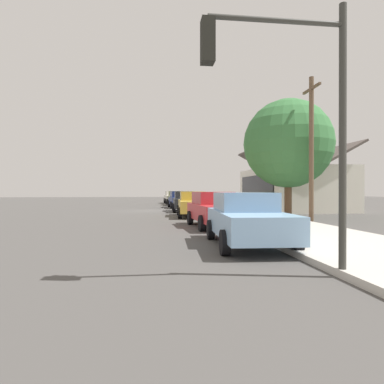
{
  "coord_description": "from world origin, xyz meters",
  "views": [
    {
      "loc": [
        27.55,
        -0.02,
        1.65
      ],
      "look_at": [
        0.57,
        3.28,
        1.53
      ],
      "focal_mm": 31.65,
      "sensor_mm": 36.0,
      "label": 1
    }
  ],
  "objects_px": {
    "traffic_light_main": "(289,92)",
    "fire_hydrant_red": "(255,219)",
    "car_mustard": "(193,204)",
    "car_cherry": "(214,209)",
    "car_navy": "(179,199)",
    "car_olive": "(176,198)",
    "car_skyblue": "(247,218)",
    "utility_pole_wooden": "(311,146)",
    "car_ivory": "(172,197)",
    "shade_tree": "(288,144)",
    "car_charcoal": "(185,201)"
  },
  "relations": [
    {
      "from": "car_ivory",
      "to": "car_mustard",
      "type": "relative_size",
      "value": 0.93
    },
    {
      "from": "car_charcoal",
      "to": "shade_tree",
      "type": "xyz_separation_m",
      "value": [
        6.86,
        5.56,
        3.67
      ]
    },
    {
      "from": "car_mustard",
      "to": "fire_hydrant_red",
      "type": "relative_size",
      "value": 6.96
    },
    {
      "from": "car_skyblue",
      "to": "utility_pole_wooden",
      "type": "xyz_separation_m",
      "value": [
        -6.62,
        5.34,
        3.11
      ]
    },
    {
      "from": "traffic_light_main",
      "to": "utility_pole_wooden",
      "type": "height_order",
      "value": "utility_pole_wooden"
    },
    {
      "from": "car_navy",
      "to": "traffic_light_main",
      "type": "relative_size",
      "value": 0.92
    },
    {
      "from": "car_olive",
      "to": "car_mustard",
      "type": "height_order",
      "value": "same"
    },
    {
      "from": "car_mustard",
      "to": "utility_pole_wooden",
      "type": "xyz_separation_m",
      "value": [
        4.78,
        5.56,
        3.11
      ]
    },
    {
      "from": "shade_tree",
      "to": "car_charcoal",
      "type": "bearing_deg",
      "value": -140.95
    },
    {
      "from": "traffic_light_main",
      "to": "car_skyblue",
      "type": "bearing_deg",
      "value": 175.35
    },
    {
      "from": "car_mustard",
      "to": "traffic_light_main",
      "type": "height_order",
      "value": "traffic_light_main"
    },
    {
      "from": "fire_hydrant_red",
      "to": "shade_tree",
      "type": "bearing_deg",
      "value": 146.91
    },
    {
      "from": "car_ivory",
      "to": "car_olive",
      "type": "height_order",
      "value": "same"
    },
    {
      "from": "car_olive",
      "to": "shade_tree",
      "type": "xyz_separation_m",
      "value": [
        18.54,
        5.42,
        3.67
      ]
    },
    {
      "from": "traffic_light_main",
      "to": "utility_pole_wooden",
      "type": "xyz_separation_m",
      "value": [
        -10.49,
        5.66,
        0.44
      ]
    },
    {
      "from": "car_ivory",
      "to": "fire_hydrant_red",
      "type": "distance_m",
      "value": 30.29
    },
    {
      "from": "car_ivory",
      "to": "car_cherry",
      "type": "xyz_separation_m",
      "value": [
        28.57,
        0.1,
        -0.0
      ]
    },
    {
      "from": "car_ivory",
      "to": "car_olive",
      "type": "relative_size",
      "value": 0.96
    },
    {
      "from": "shade_tree",
      "to": "utility_pole_wooden",
      "type": "bearing_deg",
      "value": -1.1
    },
    {
      "from": "utility_pole_wooden",
      "to": "fire_hydrant_red",
      "type": "relative_size",
      "value": 10.56
    },
    {
      "from": "car_ivory",
      "to": "car_olive",
      "type": "xyz_separation_m",
      "value": [
        5.48,
        0.09,
        0.0
      ]
    },
    {
      "from": "car_ivory",
      "to": "fire_hydrant_red",
      "type": "relative_size",
      "value": 6.47
    },
    {
      "from": "car_mustard",
      "to": "car_cherry",
      "type": "bearing_deg",
      "value": 5.21
    },
    {
      "from": "car_ivory",
      "to": "car_navy",
      "type": "relative_size",
      "value": 0.96
    },
    {
      "from": "car_charcoal",
      "to": "utility_pole_wooden",
      "type": "bearing_deg",
      "value": 31.38
    },
    {
      "from": "car_mustard",
      "to": "shade_tree",
      "type": "bearing_deg",
      "value": 76.75
    },
    {
      "from": "traffic_light_main",
      "to": "fire_hydrant_red",
      "type": "bearing_deg",
      "value": 167.31
    },
    {
      "from": "car_ivory",
      "to": "car_charcoal",
      "type": "relative_size",
      "value": 1.05
    },
    {
      "from": "car_olive",
      "to": "car_mustard",
      "type": "relative_size",
      "value": 0.97
    },
    {
      "from": "shade_tree",
      "to": "traffic_light_main",
      "type": "relative_size",
      "value": 1.38
    },
    {
      "from": "car_navy",
      "to": "fire_hydrant_red",
      "type": "height_order",
      "value": "car_navy"
    },
    {
      "from": "car_navy",
      "to": "car_cherry",
      "type": "relative_size",
      "value": 1.03
    },
    {
      "from": "car_olive",
      "to": "traffic_light_main",
      "type": "height_order",
      "value": "traffic_light_main"
    },
    {
      "from": "car_mustard",
      "to": "car_cherry",
      "type": "distance_m",
      "value": 6.23
    },
    {
      "from": "car_cherry",
      "to": "traffic_light_main",
      "type": "xyz_separation_m",
      "value": [
        9.05,
        -0.31,
        2.68
      ]
    },
    {
      "from": "car_olive",
      "to": "car_skyblue",
      "type": "relative_size",
      "value": 1.01
    },
    {
      "from": "car_olive",
      "to": "traffic_light_main",
      "type": "bearing_deg",
      "value": 0.13
    },
    {
      "from": "car_navy",
      "to": "car_mustard",
      "type": "relative_size",
      "value": 0.97
    },
    {
      "from": "car_olive",
      "to": "utility_pole_wooden",
      "type": "relative_size",
      "value": 0.64
    },
    {
      "from": "car_navy",
      "to": "car_mustard",
      "type": "height_order",
      "value": "same"
    },
    {
      "from": "car_skyblue",
      "to": "shade_tree",
      "type": "height_order",
      "value": "shade_tree"
    },
    {
      "from": "car_navy",
      "to": "shade_tree",
      "type": "relative_size",
      "value": 0.66
    },
    {
      "from": "car_cherry",
      "to": "car_navy",
      "type": "bearing_deg",
      "value": 177.29
    },
    {
      "from": "car_charcoal",
      "to": "car_skyblue",
      "type": "bearing_deg",
      "value": 3.01
    },
    {
      "from": "car_ivory",
      "to": "shade_tree",
      "type": "relative_size",
      "value": 0.64
    },
    {
      "from": "car_skyblue",
      "to": "utility_pole_wooden",
      "type": "distance_m",
      "value": 9.06
    },
    {
      "from": "traffic_light_main",
      "to": "car_charcoal",
      "type": "bearing_deg",
      "value": 179.56
    },
    {
      "from": "car_charcoal",
      "to": "fire_hydrant_red",
      "type": "relative_size",
      "value": 6.17
    },
    {
      "from": "car_charcoal",
      "to": "traffic_light_main",
      "type": "xyz_separation_m",
      "value": [
        20.45,
        -0.16,
        2.68
      ]
    },
    {
      "from": "car_olive",
      "to": "shade_tree",
      "type": "distance_m",
      "value": 19.66
    }
  ]
}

